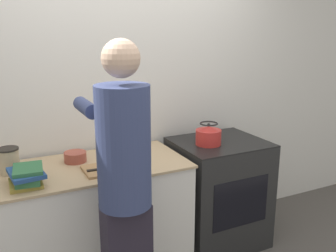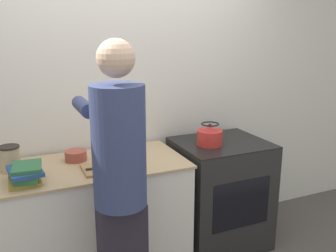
% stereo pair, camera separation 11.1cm
% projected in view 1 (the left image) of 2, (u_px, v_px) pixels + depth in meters
% --- Properties ---
extents(wall_back, '(8.00, 0.05, 2.60)m').
position_uv_depth(wall_back, '(122.00, 96.00, 3.10)').
color(wall_back, silver).
rests_on(wall_back, ground_plane).
extents(counter, '(1.38, 0.70, 0.89)m').
position_uv_depth(counter, '(94.00, 221.00, 2.80)').
color(counter, silver).
rests_on(counter, ground_plane).
extents(oven, '(0.74, 0.64, 0.93)m').
position_uv_depth(oven, '(218.00, 192.00, 3.25)').
color(oven, black).
rests_on(oven, ground_plane).
extents(person, '(0.35, 0.59, 1.80)m').
position_uv_depth(person, '(124.00, 181.00, 2.16)').
color(person, '#25202C').
rests_on(person, ground_plane).
extents(cutting_board, '(0.30, 0.25, 0.02)m').
position_uv_depth(cutting_board, '(106.00, 169.00, 2.59)').
color(cutting_board, '#A87A4C').
rests_on(cutting_board, counter).
extents(knife, '(0.19, 0.05, 0.01)m').
position_uv_depth(knife, '(100.00, 169.00, 2.55)').
color(knife, silver).
rests_on(knife, cutting_board).
extents(kettle, '(0.21, 0.21, 0.18)m').
position_uv_depth(kettle, '(208.00, 135.00, 3.03)').
color(kettle, red).
rests_on(kettle, oven).
extents(bowl_prep, '(0.16, 0.16, 0.07)m').
position_uv_depth(bowl_prep, '(75.00, 157.00, 2.75)').
color(bowl_prep, '#9E4738').
rests_on(bowl_prep, counter).
extents(canister_jar, '(0.14, 0.14, 0.18)m').
position_uv_depth(canister_jar, '(9.00, 161.00, 2.52)').
color(canister_jar, tan).
rests_on(canister_jar, counter).
extents(book_stack, '(0.22, 0.29, 0.12)m').
position_uv_depth(book_stack, '(27.00, 176.00, 2.33)').
color(book_stack, olive).
rests_on(book_stack, counter).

